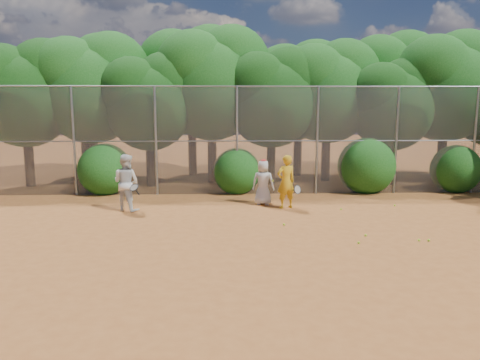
{
  "coord_description": "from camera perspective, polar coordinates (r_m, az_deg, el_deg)",
  "views": [
    {
      "loc": [
        -1.46,
        -11.37,
        3.36
      ],
      "look_at": [
        -1.0,
        2.5,
        1.1
      ],
      "focal_mm": 35.0,
      "sensor_mm": 36.0,
      "label": 1
    }
  ],
  "objects": [
    {
      "name": "ball_0",
      "position": [
        12.49,
        15.07,
        -6.52
      ],
      "size": [
        0.07,
        0.07,
        0.07
      ],
      "primitive_type": "sphere",
      "color": "#BDE529",
      "rests_on": "ground"
    },
    {
      "name": "tree_5",
      "position": [
        20.91,
        10.78,
        10.97
      ],
      "size": [
        4.51,
        3.92,
        6.17
      ],
      "color": "black",
      "rests_on": "ground"
    },
    {
      "name": "bush_0",
      "position": [
        18.39,
        -16.18,
        1.51
      ],
      "size": [
        2.0,
        2.0,
        2.0
      ],
      "primitive_type": "sphere",
      "color": "#144D13",
      "rests_on": "ground"
    },
    {
      "name": "tree_6",
      "position": [
        20.63,
        18.2,
        9.09
      ],
      "size": [
        3.86,
        3.36,
        5.29
      ],
      "color": "black",
      "rests_on": "ground"
    },
    {
      "name": "ground",
      "position": [
        11.94,
        5.24,
        -7.13
      ],
      "size": [
        80.0,
        80.0,
        0.0
      ],
      "primitive_type": "plane",
      "color": "#9D5523",
      "rests_on": "ground"
    },
    {
      "name": "tree_7",
      "position": [
        22.18,
        23.98,
        10.85
      ],
      "size": [
        4.77,
        4.14,
        6.53
      ],
      "color": "black",
      "rests_on": "ground"
    },
    {
      "name": "fence_back",
      "position": [
        17.47,
        2.52,
        4.95
      ],
      "size": [
        20.05,
        0.09,
        4.03
      ],
      "color": "gray",
      "rests_on": "ground"
    },
    {
      "name": "tree_10",
      "position": [
        22.5,
        -5.79,
        12.43
      ],
      "size": [
        5.15,
        4.48,
        7.06
      ],
      "color": "black",
      "rests_on": "ground"
    },
    {
      "name": "bush_1",
      "position": [
        17.84,
        -0.4,
        1.33
      ],
      "size": [
        1.8,
        1.8,
        1.8
      ],
      "primitive_type": "sphere",
      "color": "#144D13",
      "rests_on": "ground"
    },
    {
      "name": "ball_6",
      "position": [
        12.54,
        22.02,
        -6.82
      ],
      "size": [
        0.07,
        0.07,
        0.07
      ],
      "primitive_type": "sphere",
      "color": "#BDE529",
      "rests_on": "ground"
    },
    {
      "name": "player_white",
      "position": [
        15.21,
        -13.71,
        -0.31
      ],
      "size": [
        1.09,
        1.0,
        1.81
      ],
      "rotation": [
        0.0,
        0.0,
        2.69
      ],
      "color": "silver",
      "rests_on": "ground"
    },
    {
      "name": "ball_1",
      "position": [
        16.36,
        18.34,
        -2.96
      ],
      "size": [
        0.07,
        0.07,
        0.07
      ],
      "primitive_type": "sphere",
      "color": "#BDE529",
      "rests_on": "ground"
    },
    {
      "name": "tree_12",
      "position": [
        24.02,
        18.0,
        11.56
      ],
      "size": [
        5.02,
        4.37,
        6.88
      ],
      "color": "black",
      "rests_on": "ground"
    },
    {
      "name": "tree_2",
      "position": [
        19.43,
        -10.91,
        9.75
      ],
      "size": [
        3.99,
        3.47,
        5.47
      ],
      "color": "black",
      "rests_on": "ground"
    },
    {
      "name": "ball_4",
      "position": [
        13.17,
        5.39,
        -5.41
      ],
      "size": [
        0.07,
        0.07,
        0.07
      ],
      "primitive_type": "sphere",
      "color": "#BDE529",
      "rests_on": "ground"
    },
    {
      "name": "tree_9",
      "position": [
        23.16,
        -18.51,
        11.2
      ],
      "size": [
        4.83,
        4.2,
        6.62
      ],
      "color": "black",
      "rests_on": "ground"
    },
    {
      "name": "bush_2",
      "position": [
        18.63,
        15.17,
        1.96
      ],
      "size": [
        2.2,
        2.2,
        2.2
      ],
      "primitive_type": "sphere",
      "color": "#144D13",
      "rests_on": "ground"
    },
    {
      "name": "bush_3",
      "position": [
        19.96,
        24.81,
        1.46
      ],
      "size": [
        1.9,
        1.9,
        1.9
      ],
      "primitive_type": "sphere",
      "color": "#144D13",
      "rests_on": "ground"
    },
    {
      "name": "ball_2",
      "position": [
        11.8,
        14.27,
        -7.42
      ],
      "size": [
        0.07,
        0.07,
        0.07
      ],
      "primitive_type": "sphere",
      "color": "#BDE529",
      "rests_on": "ground"
    },
    {
      "name": "tree_1",
      "position": [
        20.66,
        -17.62,
        11.05
      ],
      "size": [
        4.64,
        4.03,
        6.35
      ],
      "color": "black",
      "rests_on": "ground"
    },
    {
      "name": "tree_11",
      "position": [
        22.3,
        7.32,
        11.24
      ],
      "size": [
        4.64,
        4.03,
        6.35
      ],
      "color": "black",
      "rests_on": "ground"
    },
    {
      "name": "tree_0",
      "position": [
        20.99,
        -24.65,
        9.98
      ],
      "size": [
        4.38,
        3.81,
        6.0
      ],
      "color": "black",
      "rests_on": "ground"
    },
    {
      "name": "ball_5",
      "position": [
        15.34,
        12.23,
        -3.49
      ],
      "size": [
        0.07,
        0.07,
        0.07
      ],
      "primitive_type": "sphere",
      "color": "#BDE529",
      "rests_on": "ground"
    },
    {
      "name": "tree_4",
      "position": [
        19.71,
        4.03,
        10.38
      ],
      "size": [
        4.19,
        3.64,
        5.73
      ],
      "color": "black",
      "rests_on": "ground"
    },
    {
      "name": "tree_3",
      "position": [
        20.24,
        -3.32,
        12.17
      ],
      "size": [
        4.89,
        4.26,
        6.7
      ],
      "color": "black",
      "rests_on": "ground"
    },
    {
      "name": "ball_3",
      "position": [
        12.46,
        20.98,
        -6.86
      ],
      "size": [
        0.07,
        0.07,
        0.07
      ],
      "primitive_type": "sphere",
      "color": "#BDE529",
      "rests_on": "ground"
    },
    {
      "name": "player_yellow",
      "position": [
        15.21,
        5.63,
        -0.21
      ],
      "size": [
        0.87,
        0.63,
        1.74
      ],
      "rotation": [
        0.0,
        0.0,
        3.5
      ],
      "color": "gold",
      "rests_on": "ground"
    },
    {
      "name": "player_teen",
      "position": [
        15.7,
        2.84,
        -0.27
      ],
      "size": [
        0.81,
        0.6,
        1.54
      ],
      "rotation": [
        0.0,
        0.0,
        2.98
      ],
      "color": "silver",
      "rests_on": "ground"
    }
  ]
}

